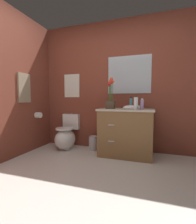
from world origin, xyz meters
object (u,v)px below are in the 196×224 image
object	(u,v)px
soap_bottle	(142,104)
toilet_paper_roll	(38,115)
wall_poster	(72,86)
lotion_bottle	(136,103)
vanity_cabinet	(126,132)
trash_bin	(93,143)
wall_mirror	(129,75)
toilet	(66,137)
hand_wash_bottle	(131,103)
hanging_towel	(24,88)
flower_vase	(111,98)

from	to	relation	value
soap_bottle	toilet_paper_roll	xyz separation A→B (m)	(-1.97, -0.07, -0.22)
wall_poster	lotion_bottle	bearing A→B (deg)	-18.54
vanity_cabinet	trash_bin	size ratio (longest dim) A/B	3.69
wall_mirror	toilet_paper_roll	xyz separation A→B (m)	(-1.70, -0.46, -0.77)
toilet	lotion_bottle	distance (m)	1.55
lotion_bottle	wall_poster	size ratio (longest dim) A/B	0.46
toilet	wall_mirror	world-z (taller)	wall_mirror
vanity_cabinet	trash_bin	xyz separation A→B (m)	(-0.65, 0.11, -0.29)
toilet	vanity_cabinet	xyz separation A→B (m)	(1.20, -0.03, 0.18)
vanity_cabinet	hand_wash_bottle	size ratio (longest dim) A/B	4.74
hand_wash_bottle	hanging_towel	distance (m)	1.93
wall_mirror	toilet_paper_roll	world-z (taller)	wall_mirror
toilet	lotion_bottle	bearing A→B (deg)	-8.02
trash_bin	toilet_paper_roll	bearing A→B (deg)	-164.91
wall_poster	wall_mirror	world-z (taller)	wall_mirror
lotion_bottle	trash_bin	xyz separation A→B (m)	(-0.83, 0.28, -0.79)
wall_mirror	hand_wash_bottle	bearing A→B (deg)	-69.82
toilet	hanging_towel	xyz separation A→B (m)	(-0.56, -0.49, 0.95)
wall_poster	hanging_towel	world-z (taller)	wall_poster
lotion_bottle	hanging_towel	bearing A→B (deg)	-171.40
vanity_cabinet	hand_wash_bottle	world-z (taller)	hand_wash_bottle
lotion_bottle	wall_poster	xyz separation A→B (m)	(-1.38, 0.46, 0.35)
wall_mirror	lotion_bottle	bearing A→B (deg)	-69.12
wall_poster	toilet_paper_roll	bearing A→B (deg)	-137.28
lotion_bottle	wall_poster	bearing A→B (deg)	161.46
wall_poster	toilet_paper_roll	size ratio (longest dim) A/B	4.38
flower_vase	hanging_towel	size ratio (longest dim) A/B	1.05
hand_wash_bottle	hanging_towel	bearing A→B (deg)	-162.30
soap_bottle	hand_wash_bottle	xyz separation A→B (m)	(-0.21, 0.22, 0.02)
flower_vase	wall_mirror	world-z (taller)	wall_mirror
toilet	toilet_paper_roll	bearing A→B (deg)	-158.65
flower_vase	soap_bottle	bearing A→B (deg)	-5.55
hand_wash_bottle	flower_vase	bearing A→B (deg)	-153.25
wall_poster	hanging_towel	distance (m)	0.94
toilet	hanging_towel	bearing A→B (deg)	-138.92
soap_bottle	wall_poster	world-z (taller)	wall_poster
wall_mirror	soap_bottle	bearing A→B (deg)	-55.64
flower_vase	trash_bin	world-z (taller)	flower_vase
wall_mirror	toilet_paper_roll	distance (m)	1.92
hanging_towel	toilet_paper_roll	world-z (taller)	hanging_towel
hand_wash_bottle	lotion_bottle	bearing A→B (deg)	-68.71
vanity_cabinet	soap_bottle	distance (m)	0.56
trash_bin	wall_mirror	size ratio (longest dim) A/B	0.34
trash_bin	vanity_cabinet	bearing A→B (deg)	-9.91
hand_wash_bottle	wall_poster	size ratio (longest dim) A/B	0.44
lotion_bottle	hand_wash_bottle	distance (m)	0.31
lotion_bottle	trash_bin	distance (m)	1.18
hand_wash_bottle	hanging_towel	size ratio (longest dim) A/B	0.41
lotion_bottle	hanging_towel	distance (m)	1.97
vanity_cabinet	flower_vase	world-z (taller)	flower_vase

